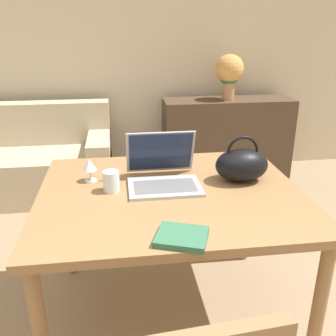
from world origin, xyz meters
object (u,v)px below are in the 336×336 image
object	(u,v)px
wine_glass	(90,166)
handbag	(242,165)
laptop	(163,170)
flower_vase	(229,72)
couch	(16,165)
drinking_glass	(111,181)

from	to	relation	value
wine_glass	handbag	bearing A→B (deg)	-7.27
laptop	wine_glass	distance (m)	0.37
wine_glass	flower_vase	world-z (taller)	flower_vase
couch	wine_glass	distance (m)	1.89
handbag	wine_glass	bearing A→B (deg)	172.73
wine_glass	flower_vase	xyz separation A→B (m)	(1.24, 1.77, 0.23)
handbag	flower_vase	bearing A→B (deg)	75.81
laptop	couch	bearing A→B (deg)	125.17
laptop	handbag	world-z (taller)	laptop
flower_vase	couch	bearing A→B (deg)	-175.56
handbag	flower_vase	size ratio (longest dim) A/B	0.63
drinking_glass	wine_glass	world-z (taller)	wine_glass
flower_vase	wine_glass	bearing A→B (deg)	-125.14
laptop	flower_vase	size ratio (longest dim) A/B	0.82
handbag	laptop	bearing A→B (deg)	175.36
couch	handbag	xyz separation A→B (m)	(1.58, -1.71, 0.56)
laptop	handbag	bearing A→B (deg)	-4.64
couch	drinking_glass	bearing A→B (deg)	-62.24
laptop	wine_glass	world-z (taller)	laptop
couch	handbag	distance (m)	2.40
handbag	flower_vase	world-z (taller)	flower_vase
wine_glass	flower_vase	size ratio (longest dim) A/B	0.28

